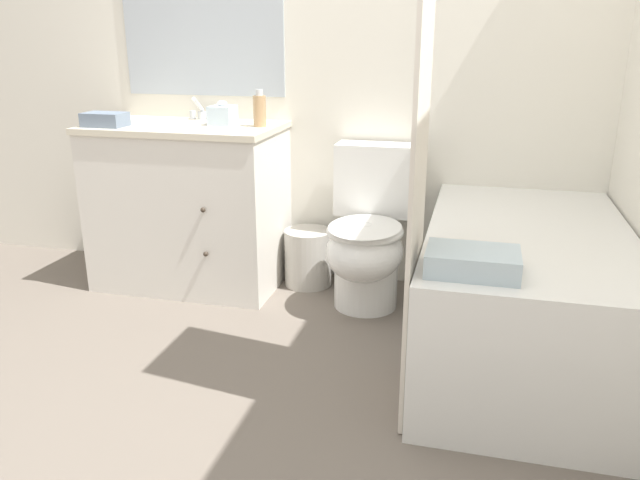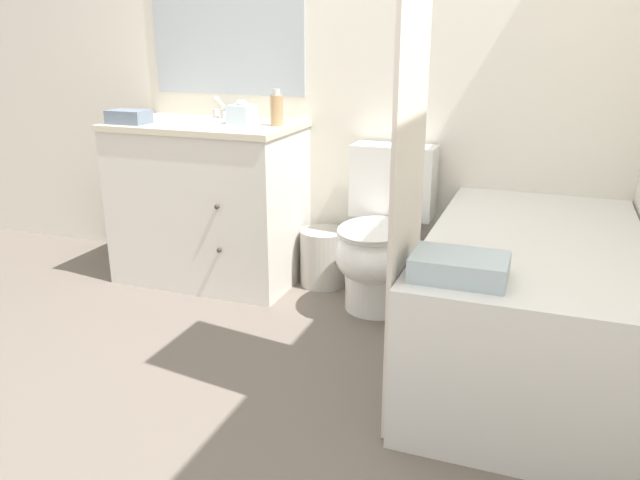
# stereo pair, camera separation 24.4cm
# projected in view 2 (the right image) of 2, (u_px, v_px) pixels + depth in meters

# --- Properties ---
(ground_plane) EXTENTS (14.00, 14.00, 0.00)m
(ground_plane) POSITION_uv_depth(u_px,v_px,m) (213.00, 460.00, 1.96)
(ground_plane) COLOR #6B6056
(wall_back) EXTENTS (8.00, 0.06, 2.50)m
(wall_back) POSITION_uv_depth(u_px,v_px,m) (371.00, 39.00, 3.08)
(wall_back) COLOR white
(wall_back) RESTS_ON ground_plane
(vanity_cabinet) EXTENTS (0.96, 0.59, 0.85)m
(vanity_cabinet) POSITION_uv_depth(u_px,v_px,m) (209.00, 200.00, 3.32)
(vanity_cabinet) COLOR silver
(vanity_cabinet) RESTS_ON ground_plane
(sink_faucet) EXTENTS (0.14, 0.12, 0.12)m
(sink_faucet) POSITION_uv_depth(u_px,v_px,m) (224.00, 111.00, 3.37)
(sink_faucet) COLOR silver
(sink_faucet) RESTS_ON vanity_cabinet
(toilet) EXTENTS (0.41, 0.63, 0.76)m
(toilet) POSITION_uv_depth(u_px,v_px,m) (380.00, 238.00, 2.99)
(toilet) COLOR white
(toilet) RESTS_ON ground_plane
(bathtub) EXTENTS (0.77, 1.42, 0.55)m
(bathtub) POSITION_uv_depth(u_px,v_px,m) (529.00, 302.00, 2.43)
(bathtub) COLOR white
(bathtub) RESTS_ON ground_plane
(shower_curtain) EXTENTS (0.02, 0.42, 1.94)m
(shower_curtain) POSITION_uv_depth(u_px,v_px,m) (410.00, 135.00, 1.94)
(shower_curtain) COLOR silver
(shower_curtain) RESTS_ON ground_plane
(wastebasket) EXTENTS (0.25, 0.25, 0.30)m
(wastebasket) POSITION_uv_depth(u_px,v_px,m) (324.00, 257.00, 3.31)
(wastebasket) COLOR #B7B2A8
(wastebasket) RESTS_ON ground_plane
(tissue_box) EXTENTS (0.12, 0.13, 0.12)m
(tissue_box) POSITION_uv_depth(u_px,v_px,m) (242.00, 114.00, 3.15)
(tissue_box) COLOR silver
(tissue_box) RESTS_ON vanity_cabinet
(soap_dispenser) EXTENTS (0.06, 0.06, 0.18)m
(soap_dispenser) POSITION_uv_depth(u_px,v_px,m) (277.00, 109.00, 3.06)
(soap_dispenser) COLOR tan
(soap_dispenser) RESTS_ON vanity_cabinet
(hand_towel_folded) EXTENTS (0.20, 0.13, 0.07)m
(hand_towel_folded) POSITION_uv_depth(u_px,v_px,m) (129.00, 117.00, 3.15)
(hand_towel_folded) COLOR slate
(hand_towel_folded) RESTS_ON vanity_cabinet
(bath_towel_folded) EXTENTS (0.29, 0.20, 0.08)m
(bath_towel_folded) POSITION_uv_depth(u_px,v_px,m) (459.00, 267.00, 1.93)
(bath_towel_folded) COLOR silver
(bath_towel_folded) RESTS_ON bathtub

